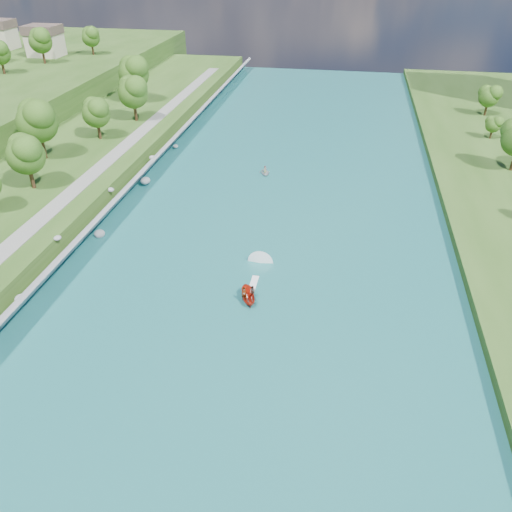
# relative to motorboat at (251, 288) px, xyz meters

# --- Properties ---
(ground) EXTENTS (260.00, 260.00, 0.00)m
(ground) POSITION_rel_motorboat_xyz_m (-0.38, -10.79, -0.74)
(ground) COLOR #2D5119
(ground) RESTS_ON ground
(river_water) EXTENTS (55.00, 240.00, 0.10)m
(river_water) POSITION_rel_motorboat_xyz_m (-0.38, 9.21, -0.69)
(river_water) COLOR #185D5E
(river_water) RESTS_ON ground
(ridge_west) EXTENTS (60.00, 120.00, 9.00)m
(ridge_west) POSITION_rel_motorboat_xyz_m (-82.88, 84.21, 3.76)
(ridge_west) COLOR #2D5119
(ridge_west) RESTS_ON ground
(riprap_bank) EXTENTS (4.50, 236.00, 4.36)m
(riprap_bank) POSITION_rel_motorboat_xyz_m (-26.23, 8.54, 1.06)
(riprap_bank) COLOR slate
(riprap_bank) RESTS_ON ground
(riverside_path) EXTENTS (3.00, 200.00, 0.10)m
(riverside_path) POSITION_rel_motorboat_xyz_m (-32.88, 9.21, 2.81)
(riverside_path) COLOR gray
(riverside_path) RESTS_ON berm_west
(ridge_houses) EXTENTS (29.50, 29.50, 8.40)m
(ridge_houses) POSITION_rel_motorboat_xyz_m (-89.05, 89.21, 12.57)
(ridge_houses) COLOR beige
(ridge_houses) RESTS_ON ridge_west
(trees_ridge) EXTENTS (19.30, 44.08, 10.91)m
(trees_ridge) POSITION_rel_motorboat_xyz_m (-74.66, 74.15, 13.41)
(trees_ridge) COLOR #264A13
(trees_ridge) RESTS_ON ridge_west
(motorboat) EXTENTS (3.60, 18.87, 2.16)m
(motorboat) POSITION_rel_motorboat_xyz_m (0.00, 0.00, 0.00)
(motorboat) COLOR #B3210E
(motorboat) RESTS_ON river_water
(raft) EXTENTS (2.97, 3.51, 1.61)m
(raft) POSITION_rel_motorboat_xyz_m (-4.48, 37.78, -0.27)
(raft) COLOR #96989E
(raft) RESTS_ON river_water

